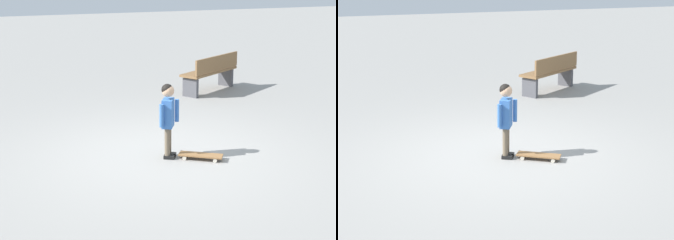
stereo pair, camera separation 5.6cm
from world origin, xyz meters
TOP-DOWN VIEW (x-y plane):
  - ground_plane at (0.00, 0.00)m, footprint 50.00×50.00m
  - child_person at (0.01, -0.13)m, footprint 0.36×0.28m
  - skateboard at (0.40, -0.38)m, footprint 0.61×0.51m
  - street_bench at (2.47, 3.32)m, footprint 1.61×1.18m

SIDE VIEW (x-z plane):
  - ground_plane at x=0.00m, z-range 0.00..0.00m
  - skateboard at x=0.40m, z-range 0.02..0.10m
  - street_bench at x=2.47m, z-range 0.02..0.82m
  - child_person at x=0.01m, z-range 0.13..1.19m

